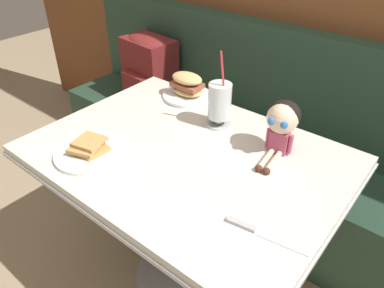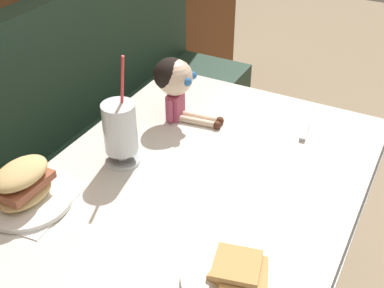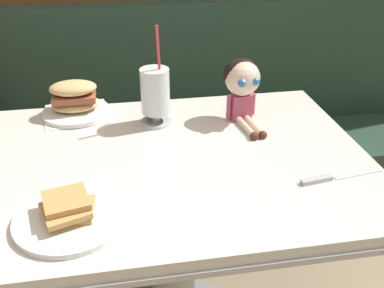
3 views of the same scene
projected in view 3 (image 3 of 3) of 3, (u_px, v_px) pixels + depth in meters
booth_bench at (154, 166)px, 1.96m from camera, size 2.60×0.48×1.00m
diner_table at (171, 214)px, 1.31m from camera, size 1.11×0.81×0.74m
toast_plate at (70, 215)px, 0.97m from camera, size 0.25×0.25×0.06m
milkshake_glass at (155, 93)px, 1.35m from camera, size 0.10×0.10×0.32m
sandwich_plate at (75, 102)px, 1.43m from camera, size 0.22×0.22×0.12m
butter_knife at (328, 178)px, 1.12m from camera, size 0.24×0.05×0.01m
seated_doll at (242, 81)px, 1.37m from camera, size 0.12×0.22×0.20m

